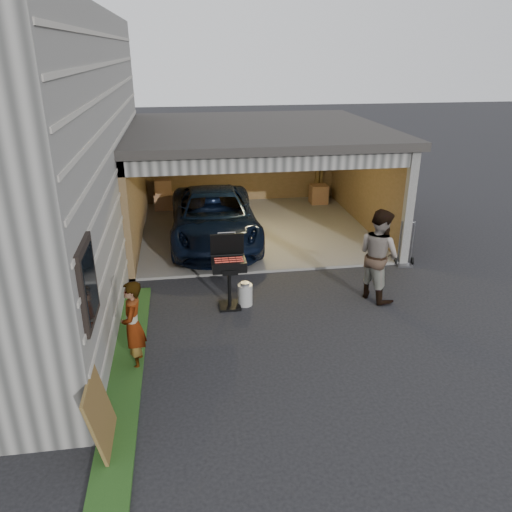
{
  "coord_description": "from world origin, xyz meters",
  "views": [
    {
      "loc": [
        -1.21,
        -6.77,
        4.76
      ],
      "look_at": [
        0.09,
        1.8,
        1.15
      ],
      "focal_mm": 35.0,
      "sensor_mm": 36.0,
      "label": 1
    }
  ],
  "objects_px": {
    "man": "(378,255)",
    "bbq_grill": "(229,266)",
    "propane_tank": "(245,295)",
    "plywood_panel": "(100,415)",
    "hand_truck": "(405,257)",
    "woman": "(133,326)",
    "minivan": "(214,219)"
  },
  "relations": [
    {
      "from": "man",
      "to": "propane_tank",
      "type": "distance_m",
      "value": 2.79
    },
    {
      "from": "minivan",
      "to": "man",
      "type": "bearing_deg",
      "value": -49.13
    },
    {
      "from": "bbq_grill",
      "to": "plywood_panel",
      "type": "distance_m",
      "value": 4.08
    },
    {
      "from": "hand_truck",
      "to": "propane_tank",
      "type": "bearing_deg",
      "value": -148.54
    },
    {
      "from": "minivan",
      "to": "propane_tank",
      "type": "distance_m",
      "value": 3.59
    },
    {
      "from": "minivan",
      "to": "woman",
      "type": "xyz_separation_m",
      "value": [
        -1.66,
        -5.36,
        0.09
      ]
    },
    {
      "from": "minivan",
      "to": "plywood_panel",
      "type": "height_order",
      "value": "minivan"
    },
    {
      "from": "propane_tank",
      "to": "woman",
      "type": "bearing_deg",
      "value": -137.94
    },
    {
      "from": "man",
      "to": "plywood_panel",
      "type": "bearing_deg",
      "value": 100.74
    },
    {
      "from": "man",
      "to": "propane_tank",
      "type": "bearing_deg",
      "value": 64.34
    },
    {
      "from": "man",
      "to": "hand_truck",
      "type": "height_order",
      "value": "man"
    },
    {
      "from": "plywood_panel",
      "to": "hand_truck",
      "type": "distance_m",
      "value": 8.04
    },
    {
      "from": "minivan",
      "to": "propane_tank",
      "type": "relative_size",
      "value": 10.72
    },
    {
      "from": "minivan",
      "to": "man",
      "type": "height_order",
      "value": "man"
    },
    {
      "from": "woman",
      "to": "bbq_grill",
      "type": "relative_size",
      "value": 1.02
    },
    {
      "from": "minivan",
      "to": "hand_truck",
      "type": "height_order",
      "value": "minivan"
    },
    {
      "from": "man",
      "to": "bbq_grill",
      "type": "distance_m",
      "value": 3.01
    },
    {
      "from": "minivan",
      "to": "hand_truck",
      "type": "bearing_deg",
      "value": -25.22
    },
    {
      "from": "woman",
      "to": "hand_truck",
      "type": "height_order",
      "value": "woman"
    },
    {
      "from": "woman",
      "to": "hand_truck",
      "type": "distance_m",
      "value": 6.85
    },
    {
      "from": "man",
      "to": "bbq_grill",
      "type": "bearing_deg",
      "value": 64.84
    },
    {
      "from": "bbq_grill",
      "to": "propane_tank",
      "type": "distance_m",
      "value": 0.72
    },
    {
      "from": "woman",
      "to": "plywood_panel",
      "type": "xyz_separation_m",
      "value": [
        -0.3,
        -1.74,
        -0.26
      ]
    },
    {
      "from": "plywood_panel",
      "to": "woman",
      "type": "bearing_deg",
      "value": 80.23
    },
    {
      "from": "woman",
      "to": "man",
      "type": "distance_m",
      "value": 5.02
    },
    {
      "from": "man",
      "to": "woman",
      "type": "bearing_deg",
      "value": 86.2
    },
    {
      "from": "bbq_grill",
      "to": "propane_tank",
      "type": "relative_size",
      "value": 3.31
    },
    {
      "from": "propane_tank",
      "to": "plywood_panel",
      "type": "relative_size",
      "value": 0.45
    },
    {
      "from": "minivan",
      "to": "woman",
      "type": "height_order",
      "value": "woman"
    },
    {
      "from": "plywood_panel",
      "to": "minivan",
      "type": "bearing_deg",
      "value": 74.58
    },
    {
      "from": "woman",
      "to": "man",
      "type": "relative_size",
      "value": 0.79
    },
    {
      "from": "man",
      "to": "hand_truck",
      "type": "relative_size",
      "value": 1.76
    }
  ]
}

